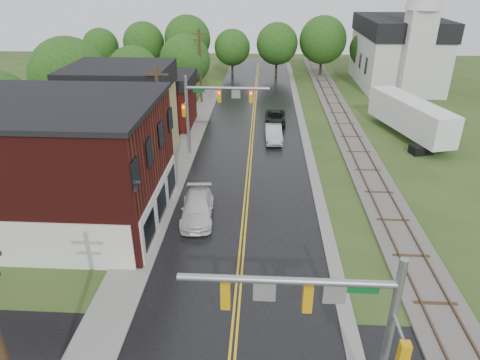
# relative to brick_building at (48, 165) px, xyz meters

# --- Properties ---
(main_road) EXTENTS (10.00, 90.00, 0.02)m
(main_road) POSITION_rel_brick_building_xyz_m (12.48, 15.00, -4.15)
(main_road) COLOR black
(main_road) RESTS_ON ground
(curb_right) EXTENTS (0.80, 70.00, 0.12)m
(curb_right) POSITION_rel_brick_building_xyz_m (17.88, 20.00, -4.15)
(curb_right) COLOR gray
(curb_right) RESTS_ON ground
(sidewalk_left) EXTENTS (2.40, 50.00, 0.12)m
(sidewalk_left) POSITION_rel_brick_building_xyz_m (6.28, 10.00, -4.15)
(sidewalk_left) COLOR gray
(sidewalk_left) RESTS_ON ground
(brick_building) EXTENTS (14.30, 10.30, 8.30)m
(brick_building) POSITION_rel_brick_building_xyz_m (0.00, 0.00, 0.00)
(brick_building) COLOR #46120F
(brick_building) RESTS_ON ground
(yellow_house) EXTENTS (8.00, 7.00, 6.40)m
(yellow_house) POSITION_rel_brick_building_xyz_m (1.48, 11.00, -0.95)
(yellow_house) COLOR tan
(yellow_house) RESTS_ON ground
(darkred_building) EXTENTS (7.00, 6.00, 4.40)m
(darkred_building) POSITION_rel_brick_building_xyz_m (2.48, 20.00, -1.95)
(darkred_building) COLOR #3F0F0C
(darkred_building) RESTS_ON ground
(church) EXTENTS (10.40, 18.40, 20.00)m
(church) POSITION_rel_brick_building_xyz_m (32.48, 38.74, 1.68)
(church) COLOR silver
(church) RESTS_ON ground
(railroad) EXTENTS (3.20, 80.00, 0.30)m
(railroad) POSITION_rel_brick_building_xyz_m (22.48, 20.00, -4.05)
(railroad) COLOR #59544C
(railroad) RESTS_ON ground
(traffic_signal_near) EXTENTS (7.34, 0.30, 7.20)m
(traffic_signal_near) POSITION_rel_brick_building_xyz_m (15.96, -13.00, 0.82)
(traffic_signal_near) COLOR gray
(traffic_signal_near) RESTS_ON ground
(traffic_signal_far) EXTENTS (7.34, 0.43, 7.20)m
(traffic_signal_far) POSITION_rel_brick_building_xyz_m (9.01, 12.00, 0.82)
(traffic_signal_far) COLOR gray
(traffic_signal_far) RESTS_ON ground
(utility_pole_a) EXTENTS (1.80, 0.28, 9.00)m
(utility_pole_a) POSITION_rel_brick_building_xyz_m (5.68, -15.00, 0.57)
(utility_pole_a) COLOR #382616
(utility_pole_a) RESTS_ON ground
(utility_pole_b) EXTENTS (1.80, 0.28, 9.00)m
(utility_pole_b) POSITION_rel_brick_building_xyz_m (5.68, 7.00, 0.57)
(utility_pole_b) COLOR #382616
(utility_pole_b) RESTS_ON ground
(utility_pole_c) EXTENTS (1.80, 0.28, 9.00)m
(utility_pole_c) POSITION_rel_brick_building_xyz_m (5.68, 29.00, 0.57)
(utility_pole_c) COLOR #382616
(utility_pole_c) RESTS_ON ground
(tree_left_b) EXTENTS (7.60, 7.60, 9.69)m
(tree_left_b) POSITION_rel_brick_building_xyz_m (-5.36, 16.90, 1.57)
(tree_left_b) COLOR black
(tree_left_b) RESTS_ON ground
(tree_left_c) EXTENTS (6.00, 6.00, 7.65)m
(tree_left_c) POSITION_rel_brick_building_xyz_m (-1.36, 24.90, 0.36)
(tree_left_c) COLOR black
(tree_left_c) RESTS_ON ground
(tree_left_e) EXTENTS (6.40, 6.40, 8.16)m
(tree_left_e) POSITION_rel_brick_building_xyz_m (3.64, 30.90, 0.66)
(tree_left_e) COLOR black
(tree_left_e) RESTS_ON ground
(suv_dark) EXTENTS (2.33, 4.87, 1.34)m
(suv_dark) POSITION_rel_brick_building_xyz_m (14.93, 21.14, -3.48)
(suv_dark) COLOR black
(suv_dark) RESTS_ON ground
(sedan_silver) EXTENTS (1.76, 4.61, 1.50)m
(sedan_silver) POSITION_rel_brick_building_xyz_m (14.65, 15.89, -3.40)
(sedan_silver) COLOR #B6B7BB
(sedan_silver) RESTS_ON ground
(pickup_white) EXTENTS (2.47, 5.26, 1.49)m
(pickup_white) POSITION_rel_brick_building_xyz_m (9.28, 0.86, -3.41)
(pickup_white) COLOR silver
(pickup_white) RESTS_ON ground
(semi_trailer) EXTENTS (5.71, 12.15, 3.77)m
(semi_trailer) POSITION_rel_brick_building_xyz_m (28.21, 17.71, -1.90)
(semi_trailer) COLOR black
(semi_trailer) RESTS_ON ground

